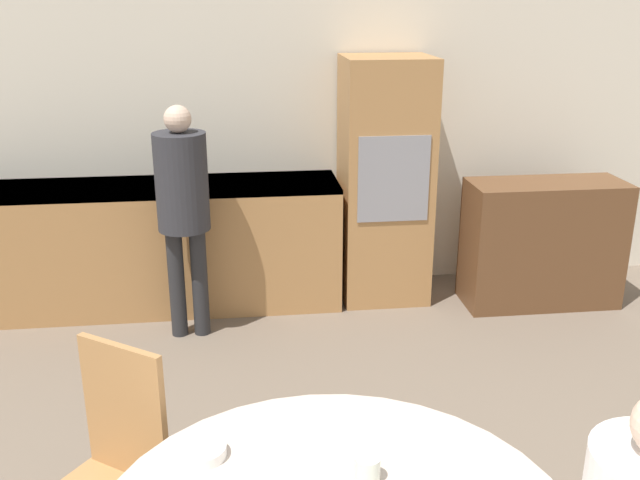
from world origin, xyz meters
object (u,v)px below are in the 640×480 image
at_px(person_standing, 183,198).
at_px(bowl_near, 201,451).
at_px(oven_unit, 384,181).
at_px(chair_far_left, 112,463).
at_px(cup, 368,469).
at_px(sideboard, 542,243).

relative_size(person_standing, bowl_near, 9.03).
distance_m(oven_unit, chair_far_left, 3.10).
bearing_deg(oven_unit, person_standing, -160.02).
distance_m(oven_unit, bowl_near, 3.17).
xyz_separation_m(cup, bowl_near, (-0.52, 0.19, -0.02)).
bearing_deg(oven_unit, cup, -102.73).
bearing_deg(bowl_near, chair_far_left, 142.31).
xyz_separation_m(oven_unit, bowl_near, (-1.22, -2.92, -0.13)).
bearing_deg(person_standing, cup, -74.64).
distance_m(cup, bowl_near, 0.56).
xyz_separation_m(chair_far_left, person_standing, (0.15, 2.14, 0.40)).
bearing_deg(oven_unit, bowl_near, -112.76).
height_order(sideboard, chair_far_left, chair_far_left).
relative_size(oven_unit, sideboard, 1.59).
xyz_separation_m(oven_unit, cup, (-0.70, -3.10, -0.11)).
distance_m(person_standing, cup, 2.69).
bearing_deg(sideboard, oven_unit, 165.65).
bearing_deg(oven_unit, sideboard, -14.35).
distance_m(chair_far_left, person_standing, 2.18).
bearing_deg(sideboard, bowl_near, -131.70).
relative_size(sideboard, chair_far_left, 1.12).
relative_size(sideboard, bowl_near, 6.53).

